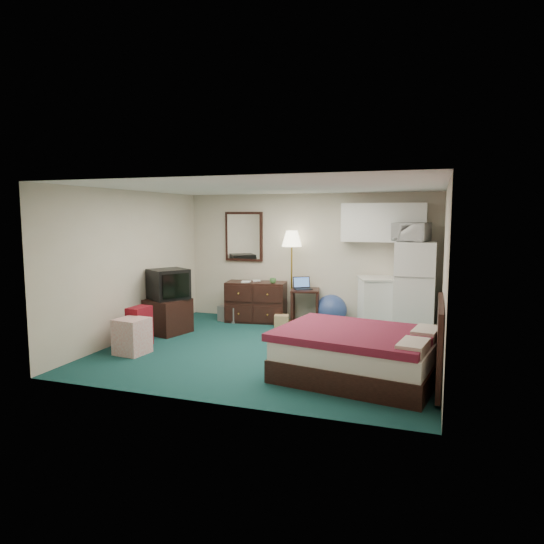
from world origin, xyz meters
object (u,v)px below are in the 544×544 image
at_px(desk, 305,307).
at_px(fridge, 415,289).
at_px(dresser, 256,302).
at_px(kitchen_counter, 384,305).
at_px(suitcase, 139,327).
at_px(tv_stand, 168,316).
at_px(floor_lamp, 292,277).
at_px(bed, 358,355).

distance_m(desk, fridge, 2.09).
distance_m(dresser, fridge, 3.02).
relative_size(desk, kitchen_counter, 0.72).
relative_size(fridge, suitcase, 2.56).
bearing_deg(dresser, desk, -1.77).
relative_size(tv_stand, suitcase, 1.04).
xyz_separation_m(dresser, floor_lamp, (0.67, 0.19, 0.50)).
height_order(desk, fridge, fridge).
bearing_deg(fridge, dresser, 178.29).
distance_m(floor_lamp, desk, 0.64).
xyz_separation_m(kitchen_counter, fridge, (0.53, -0.19, 0.35)).
bearing_deg(dresser, bed, -56.02).
distance_m(dresser, bed, 3.62).
relative_size(bed, suitcase, 3.01).
xyz_separation_m(tv_stand, suitcase, (0.03, -0.92, 0.01)).
distance_m(dresser, suitcase, 2.56).
bearing_deg(bed, tv_stand, 169.58).
relative_size(floor_lamp, desk, 2.65).
distance_m(dresser, desk, 0.97).
height_order(bed, tv_stand, bed).
xyz_separation_m(dresser, bed, (2.42, -2.69, -0.09)).
xyz_separation_m(dresser, fridge, (2.99, -0.11, 0.42)).
distance_m(desk, bed, 3.15).
distance_m(bed, tv_stand, 3.80).
xyz_separation_m(floor_lamp, bed, (1.75, -2.89, -0.59)).
xyz_separation_m(fridge, tv_stand, (-4.14, -1.27, -0.51)).
relative_size(desk, fridge, 0.41).
relative_size(floor_lamp, suitcase, 2.80).
bearing_deg(floor_lamp, kitchen_counter, -3.72).
distance_m(dresser, kitchen_counter, 2.46).
distance_m(desk, suitcase, 3.18).
distance_m(desk, kitchen_counter, 1.49).
height_order(desk, bed, desk).
height_order(dresser, suitcase, dresser).
distance_m(kitchen_counter, suitcase, 4.29).
bearing_deg(kitchen_counter, tv_stand, -176.07).
bearing_deg(floor_lamp, dresser, -163.76).
bearing_deg(kitchen_counter, dresser, 163.68).
bearing_deg(suitcase, tv_stand, 95.73).
bearing_deg(kitchen_counter, floor_lamp, 158.13).
height_order(floor_lamp, kitchen_counter, floor_lamp).
height_order(dresser, tv_stand, dresser).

